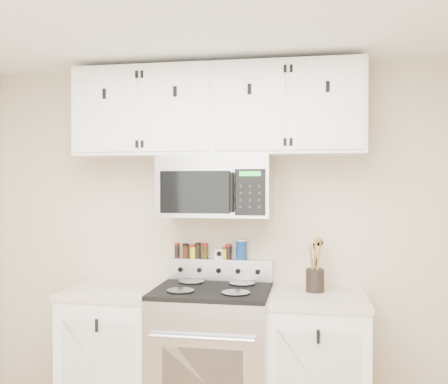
# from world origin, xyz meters

# --- Properties ---
(back_wall) EXTENTS (3.50, 0.01, 2.50)m
(back_wall) POSITION_xyz_m (0.00, 1.75, 1.25)
(back_wall) COLOR #C5B193
(back_wall) RESTS_ON floor
(range) EXTENTS (0.76, 0.65, 1.10)m
(range) POSITION_xyz_m (0.00, 1.43, 0.49)
(range) COLOR #B7B7BA
(range) RESTS_ON floor
(base_cabinet_left) EXTENTS (0.64, 0.62, 0.92)m
(base_cabinet_left) POSITION_xyz_m (-0.69, 1.45, 0.46)
(base_cabinet_left) COLOR white
(base_cabinet_left) RESTS_ON floor
(base_cabinet_right) EXTENTS (0.64, 0.62, 0.92)m
(base_cabinet_right) POSITION_xyz_m (0.69, 1.45, 0.46)
(base_cabinet_right) COLOR white
(base_cabinet_right) RESTS_ON floor
(microwave) EXTENTS (0.76, 0.44, 0.42)m
(microwave) POSITION_xyz_m (0.00, 1.55, 1.63)
(microwave) COLOR #9E9EA3
(microwave) RESTS_ON back_wall
(upper_cabinets) EXTENTS (2.00, 0.35, 0.62)m
(upper_cabinets) POSITION_xyz_m (-0.00, 1.58, 2.15)
(upper_cabinets) COLOR white
(upper_cabinets) RESTS_ON back_wall
(utensil_crock) EXTENTS (0.12, 0.12, 0.36)m
(utensil_crock) POSITION_xyz_m (0.68, 1.56, 1.01)
(utensil_crock) COLOR black
(utensil_crock) RESTS_ON base_cabinet_right
(kitchen_timer) EXTENTS (0.07, 0.06, 0.07)m
(kitchen_timer) POSITION_xyz_m (-0.00, 1.71, 1.14)
(kitchen_timer) COLOR white
(kitchen_timer) RESTS_ON range
(salt_canister) EXTENTS (0.08, 0.08, 0.14)m
(salt_canister) POSITION_xyz_m (0.16, 1.71, 1.17)
(salt_canister) COLOR navy
(salt_canister) RESTS_ON range
(spice_jar_0) EXTENTS (0.04, 0.04, 0.11)m
(spice_jar_0) POSITION_xyz_m (-0.32, 1.71, 1.16)
(spice_jar_0) COLOR black
(spice_jar_0) RESTS_ON range
(spice_jar_1) EXTENTS (0.05, 0.05, 0.11)m
(spice_jar_1) POSITION_xyz_m (-0.25, 1.71, 1.15)
(spice_jar_1) COLOR #3A1E0E
(spice_jar_1) RESTS_ON range
(spice_jar_2) EXTENTS (0.04, 0.04, 0.10)m
(spice_jar_2) POSITION_xyz_m (-0.20, 1.71, 1.15)
(spice_jar_2) COLOR yellow
(spice_jar_2) RESTS_ON range
(spice_jar_3) EXTENTS (0.04, 0.04, 0.11)m
(spice_jar_3) POSITION_xyz_m (-0.16, 1.71, 1.16)
(spice_jar_3) COLOR black
(spice_jar_3) RESTS_ON range
(spice_jar_4) EXTENTS (0.04, 0.04, 0.11)m
(spice_jar_4) POSITION_xyz_m (-0.11, 1.71, 1.16)
(spice_jar_4) COLOR #3C2B0E
(spice_jar_4) RESTS_ON range
(spice_jar_5) EXTENTS (0.04, 0.04, 0.09)m
(spice_jar_5) POSITION_xyz_m (0.04, 1.71, 1.15)
(spice_jar_5) COLOR gold
(spice_jar_5) RESTS_ON range
(spice_jar_6) EXTENTS (0.05, 0.05, 0.11)m
(spice_jar_6) POSITION_xyz_m (0.06, 1.71, 1.16)
(spice_jar_6) COLOR black
(spice_jar_6) RESTS_ON range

